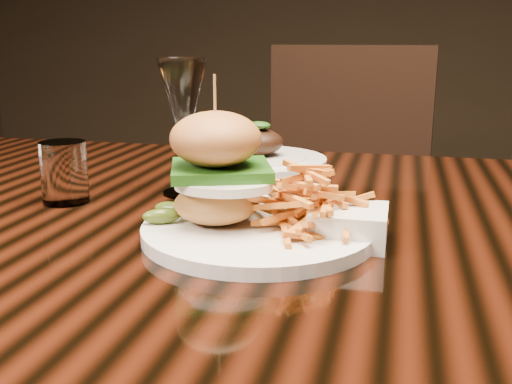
% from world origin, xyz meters
% --- Properties ---
extents(dining_table, '(1.60, 0.90, 0.75)m').
position_xyz_m(dining_table, '(0.00, 0.00, 0.67)').
color(dining_table, black).
rests_on(dining_table, ground).
extents(burger_plate, '(0.26, 0.26, 0.18)m').
position_xyz_m(burger_plate, '(-0.00, -0.09, 0.80)').
color(burger_plate, silver).
rests_on(burger_plate, dining_table).
extents(ramekin, '(0.09, 0.09, 0.04)m').
position_xyz_m(ramekin, '(0.10, -0.09, 0.77)').
color(ramekin, silver).
rests_on(ramekin, dining_table).
extents(wine_glass, '(0.07, 0.07, 0.19)m').
position_xyz_m(wine_glass, '(-0.15, 0.07, 0.89)').
color(wine_glass, white).
rests_on(wine_glass, dining_table).
extents(water_tumbler, '(0.06, 0.06, 0.08)m').
position_xyz_m(water_tumbler, '(-0.29, -0.01, 0.79)').
color(water_tumbler, white).
rests_on(water_tumbler, dining_table).
extents(far_dish, '(0.25, 0.25, 0.08)m').
position_xyz_m(far_dish, '(-0.09, 0.27, 0.77)').
color(far_dish, silver).
rests_on(far_dish, dining_table).
extents(chair_far, '(0.49, 0.50, 0.95)m').
position_xyz_m(chair_far, '(0.00, 0.89, 0.54)').
color(chair_far, black).
rests_on(chair_far, ground).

